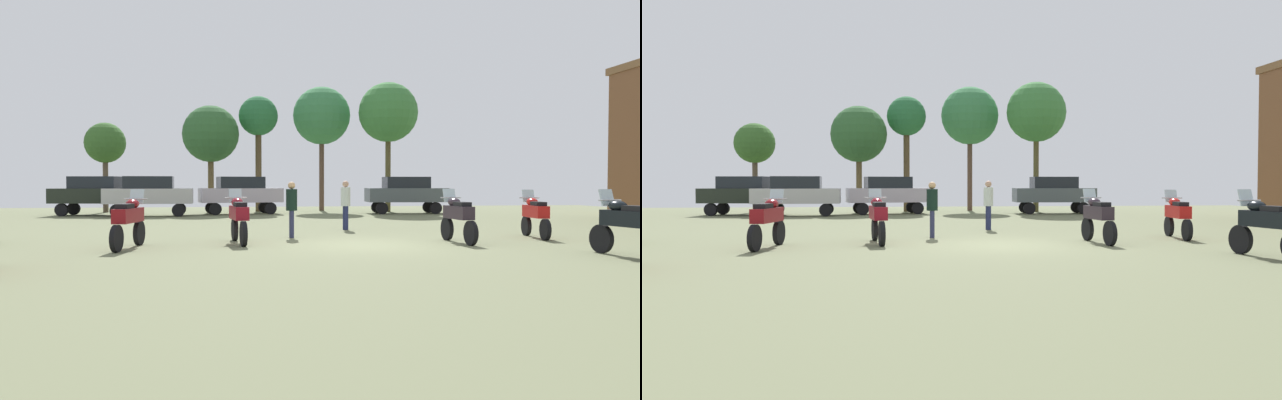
% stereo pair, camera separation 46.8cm
% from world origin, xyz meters
% --- Properties ---
extents(ground_plane, '(44.00, 52.00, 0.02)m').
position_xyz_m(ground_plane, '(0.00, 0.00, 0.01)').
color(ground_plane, '#696F4E').
extents(motorcycle_1, '(0.68, 2.30, 1.50)m').
position_xyz_m(motorcycle_1, '(-6.06, -0.07, 0.76)').
color(motorcycle_1, black).
rests_on(motorcycle_1, ground).
extents(motorcycle_4, '(0.62, 2.19, 1.50)m').
position_xyz_m(motorcycle_4, '(2.75, 0.26, 0.75)').
color(motorcycle_4, black).
rests_on(motorcycle_4, ground).
extents(motorcycle_5, '(0.68, 2.27, 1.50)m').
position_xyz_m(motorcycle_5, '(-3.31, 0.84, 0.76)').
color(motorcycle_5, black).
rests_on(motorcycle_5, ground).
extents(motorcycle_6, '(0.64, 2.16, 1.46)m').
position_xyz_m(motorcycle_6, '(5.58, 1.31, 0.74)').
color(motorcycle_6, black).
rests_on(motorcycle_6, ground).
extents(motorcycle_8, '(0.67, 2.26, 1.51)m').
position_xyz_m(motorcycle_8, '(5.34, -3.30, 0.76)').
color(motorcycle_8, black).
rests_on(motorcycle_8, ground).
extents(car_1, '(4.37, 1.98, 2.00)m').
position_xyz_m(car_1, '(5.65, 15.73, 1.19)').
color(car_1, black).
rests_on(car_1, ground).
extents(car_2, '(4.57, 2.61, 2.00)m').
position_xyz_m(car_2, '(-3.30, 16.29, 1.19)').
color(car_2, black).
rests_on(car_2, ground).
extents(car_3, '(4.40, 2.05, 2.00)m').
position_xyz_m(car_3, '(-7.85, 14.89, 1.19)').
color(car_3, black).
rests_on(car_3, ground).
extents(car_4, '(4.50, 2.35, 2.00)m').
position_xyz_m(car_4, '(-10.63, 15.85, 1.19)').
color(car_4, black).
rests_on(car_4, ground).
extents(person_1, '(0.40, 0.40, 1.74)m').
position_xyz_m(person_1, '(0.43, 5.13, 1.04)').
color(person_1, navy).
rests_on(person_1, ground).
extents(person_2, '(0.35, 0.35, 1.70)m').
position_xyz_m(person_2, '(-1.72, 2.36, 1.01)').
color(person_2, '#292C4D').
rests_on(person_2, ground).
extents(tree_1, '(2.28, 2.28, 5.08)m').
position_xyz_m(tree_1, '(-10.90, 19.14, 3.91)').
color(tree_1, brown).
rests_on(tree_1, ground).
extents(tree_2, '(2.28, 2.28, 6.70)m').
position_xyz_m(tree_2, '(-2.27, 18.94, 5.43)').
color(tree_2, '#4F3F27').
rests_on(tree_2, ground).
extents(tree_3, '(3.45, 3.45, 7.44)m').
position_xyz_m(tree_3, '(1.53, 19.63, 5.70)').
color(tree_3, brown).
rests_on(tree_3, ground).
extents(tree_4, '(3.44, 3.44, 7.49)m').
position_xyz_m(tree_4, '(5.18, 17.88, 5.75)').
color(tree_4, brown).
rests_on(tree_4, ground).
extents(tree_6, '(3.20, 3.20, 6.05)m').
position_xyz_m(tree_6, '(-4.98, 18.41, 4.44)').
color(tree_6, brown).
rests_on(tree_6, ground).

